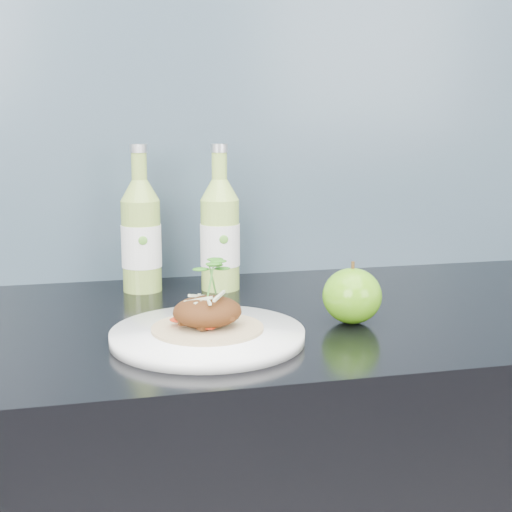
% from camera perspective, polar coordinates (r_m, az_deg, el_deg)
% --- Properties ---
extents(subway_backsplash, '(4.00, 0.02, 0.70)m').
position_cam_1_polar(subway_backsplash, '(1.32, -3.80, 13.51)').
color(subway_backsplash, '#6C90AA').
rests_on(subway_backsplash, kitchen_counter).
extents(dinner_plate, '(0.34, 0.34, 0.02)m').
position_cam_1_polar(dinner_plate, '(0.95, -3.89, -6.36)').
color(dinner_plate, white).
rests_on(dinner_plate, kitchen_counter).
extents(pork_taco, '(0.15, 0.15, 0.10)m').
position_cam_1_polar(pork_taco, '(0.94, -3.92, -4.25)').
color(pork_taco, '#A2865C').
rests_on(pork_taco, dinner_plate).
extents(green_apple, '(0.11, 0.11, 0.09)m').
position_cam_1_polar(green_apple, '(1.03, 7.70, -3.18)').
color(green_apple, '#36890E').
rests_on(green_apple, kitchen_counter).
extents(cider_bottle_left, '(0.08, 0.08, 0.25)m').
position_cam_1_polar(cider_bottle_left, '(1.22, -9.17, 1.59)').
color(cider_bottle_left, '#8DAE48').
rests_on(cider_bottle_left, kitchen_counter).
extents(cider_bottle_right, '(0.07, 0.07, 0.25)m').
position_cam_1_polar(cider_bottle_right, '(1.22, -2.90, 1.69)').
color(cider_bottle_right, '#9DC552').
rests_on(cider_bottle_right, kitchen_counter).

